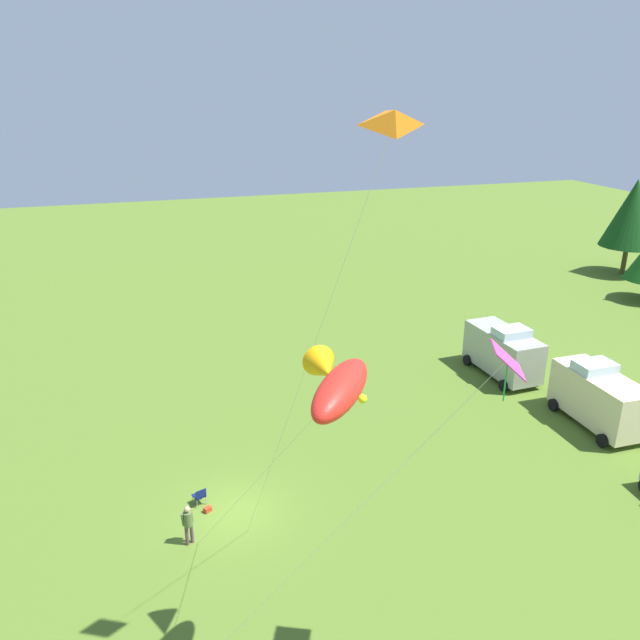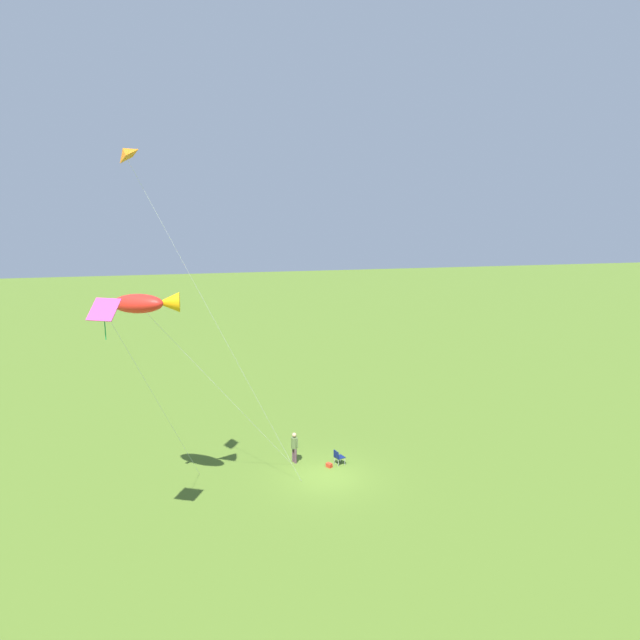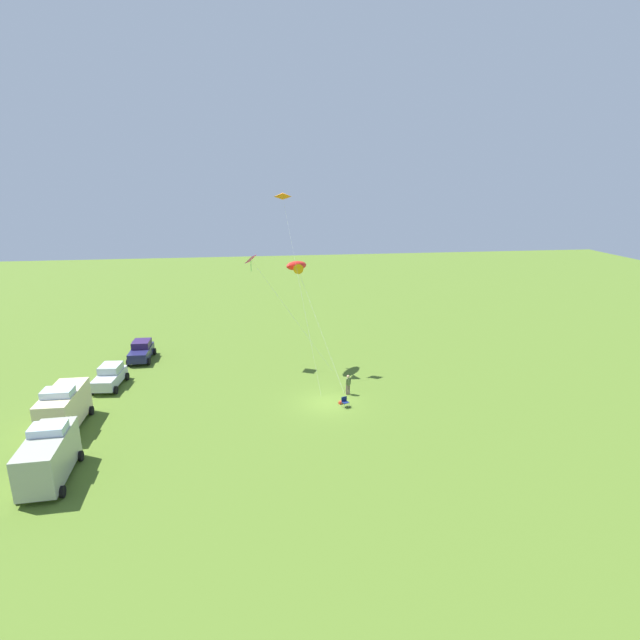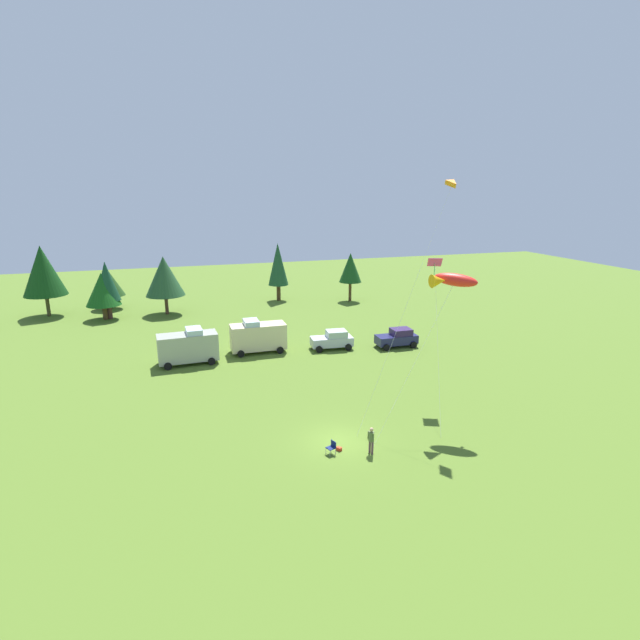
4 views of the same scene
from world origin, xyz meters
The scene contains 12 objects.
ground_plane centered at (0.00, 0.00, 0.00)m, with size 160.00×160.00×0.00m, color #4E6B23.
person_kite_flyer centered at (1.42, -2.01, 1.02)m, with size 0.45×0.52×1.74m.
folding_chair centered at (-0.89, -1.31, 0.49)m, with size 0.61×0.61×0.82m.
backpack_on_grass centered at (-0.34, -1.08, 0.11)m, with size 0.32×0.22×0.22m, color red.
van_motorhome_grey centered at (-8.34, 18.26, 1.64)m, with size 5.50×2.81×3.34m.
van_camper_beige centered at (-1.53, 19.65, 1.64)m, with size 5.41×2.63×3.34m.
car_silver_compact centered at (5.91, 18.40, 0.95)m, with size 4.34×2.51×1.89m.
car_navy_hatch centered at (12.48, 17.04, 0.95)m, with size 4.22×2.24×1.89m.
treeline_distant centered at (-13.14, 40.38, 4.95)m, with size 44.10×9.96×9.01m.
kite_large_fish centered at (8.56, 1.56, 9.85)m, with size 8.81×4.66×10.41m.
kite_delta_orange centered at (8.93, 2.70, 16.16)m, with size 8.00×3.03×16.59m.
kite_diamond_rainbow centered at (9.60, 5.57, 10.14)m, with size 3.76×7.96×10.80m.
Camera 4 is at (-9.88, -27.44, 15.86)m, focal length 28.00 mm.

